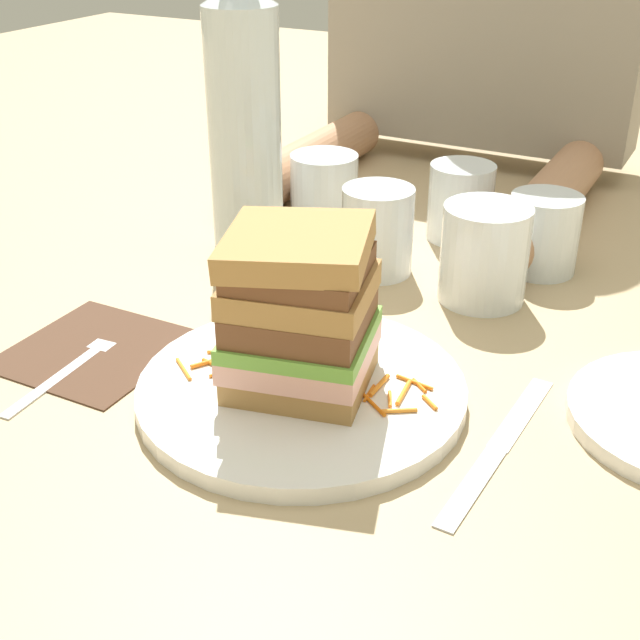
% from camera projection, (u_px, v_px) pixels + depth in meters
% --- Properties ---
extents(ground_plane, '(3.00, 3.00, 0.00)m').
position_uv_depth(ground_plane, '(324.00, 397.00, 0.65)').
color(ground_plane, tan).
extents(main_plate, '(0.25, 0.25, 0.01)m').
position_uv_depth(main_plate, '(302.00, 390.00, 0.64)').
color(main_plate, white).
rests_on(main_plate, ground_plane).
extents(sandwich, '(0.12, 0.12, 0.13)m').
position_uv_depth(sandwich, '(300.00, 312.00, 0.61)').
color(sandwich, '#A87A42').
rests_on(sandwich, main_plate).
extents(carrot_shred_0, '(0.01, 0.02, 0.00)m').
position_uv_depth(carrot_shred_0, '(228.00, 363.00, 0.66)').
color(carrot_shred_0, orange).
rests_on(carrot_shred_0, main_plate).
extents(carrot_shred_1, '(0.03, 0.01, 0.00)m').
position_uv_depth(carrot_shred_1, '(217.00, 366.00, 0.66)').
color(carrot_shred_1, orange).
rests_on(carrot_shred_1, main_plate).
extents(carrot_shred_2, '(0.02, 0.02, 0.00)m').
position_uv_depth(carrot_shred_2, '(205.00, 363.00, 0.66)').
color(carrot_shred_2, orange).
rests_on(carrot_shred_2, main_plate).
extents(carrot_shred_3, '(0.02, 0.02, 0.00)m').
position_uv_depth(carrot_shred_3, '(219.00, 381.00, 0.64)').
color(carrot_shred_3, orange).
rests_on(carrot_shred_3, main_plate).
extents(carrot_shred_4, '(0.03, 0.02, 0.00)m').
position_uv_depth(carrot_shred_4, '(224.00, 354.00, 0.67)').
color(carrot_shred_4, orange).
rests_on(carrot_shred_4, main_plate).
extents(carrot_shred_5, '(0.02, 0.02, 0.00)m').
position_uv_depth(carrot_shred_5, '(224.00, 372.00, 0.65)').
color(carrot_shred_5, orange).
rests_on(carrot_shred_5, main_plate).
extents(carrot_shred_6, '(0.03, 0.02, 0.00)m').
position_uv_depth(carrot_shred_6, '(184.00, 369.00, 0.65)').
color(carrot_shred_6, orange).
rests_on(carrot_shred_6, main_plate).
extents(carrot_shred_7, '(0.03, 0.02, 0.00)m').
position_uv_depth(carrot_shred_7, '(374.00, 405.00, 0.61)').
color(carrot_shred_7, orange).
rests_on(carrot_shred_7, main_plate).
extents(carrot_shred_8, '(0.00, 0.03, 0.00)m').
position_uv_depth(carrot_shred_8, '(379.00, 385.00, 0.63)').
color(carrot_shred_8, orange).
rests_on(carrot_shred_8, main_plate).
extents(carrot_shred_9, '(0.01, 0.02, 0.00)m').
position_uv_depth(carrot_shred_9, '(368.00, 394.00, 0.62)').
color(carrot_shred_9, orange).
rests_on(carrot_shred_9, main_plate).
extents(carrot_shred_10, '(0.02, 0.01, 0.00)m').
position_uv_depth(carrot_shred_10, '(430.00, 402.00, 0.61)').
color(carrot_shred_10, orange).
rests_on(carrot_shred_10, main_plate).
extents(carrot_shred_11, '(0.03, 0.01, 0.00)m').
position_uv_depth(carrot_shred_11, '(415.00, 382.00, 0.64)').
color(carrot_shred_11, orange).
rests_on(carrot_shred_11, main_plate).
extents(carrot_shred_12, '(0.02, 0.02, 0.00)m').
position_uv_depth(carrot_shred_12, '(400.00, 411.00, 0.60)').
color(carrot_shred_12, orange).
rests_on(carrot_shred_12, main_plate).
extents(carrot_shred_13, '(0.02, 0.01, 0.00)m').
position_uv_depth(carrot_shred_13, '(419.00, 385.00, 0.63)').
color(carrot_shred_13, orange).
rests_on(carrot_shred_13, main_plate).
extents(carrot_shred_14, '(0.01, 0.02, 0.00)m').
position_uv_depth(carrot_shred_14, '(392.00, 397.00, 0.62)').
color(carrot_shred_14, orange).
rests_on(carrot_shred_14, main_plate).
extents(carrot_shred_15, '(0.01, 0.03, 0.00)m').
position_uv_depth(carrot_shred_15, '(403.00, 393.00, 0.62)').
color(carrot_shred_15, orange).
rests_on(carrot_shred_15, main_plate).
extents(napkin_dark, '(0.13, 0.14, 0.00)m').
position_uv_depth(napkin_dark, '(96.00, 349.00, 0.71)').
color(napkin_dark, '#4C3323').
rests_on(napkin_dark, ground_plane).
extents(fork, '(0.03, 0.17, 0.00)m').
position_uv_depth(fork, '(78.00, 359.00, 0.69)').
color(fork, silver).
rests_on(fork, napkin_dark).
extents(knife, '(0.02, 0.20, 0.00)m').
position_uv_depth(knife, '(496.00, 450.00, 0.58)').
color(knife, silver).
rests_on(knife, ground_plane).
extents(juice_glass, '(0.08, 0.08, 0.09)m').
position_uv_depth(juice_glass, '(484.00, 258.00, 0.78)').
color(juice_glass, white).
rests_on(juice_glass, ground_plane).
extents(water_bottle, '(0.08, 0.08, 0.30)m').
position_uv_depth(water_bottle, '(244.00, 118.00, 0.85)').
color(water_bottle, silver).
rests_on(water_bottle, ground_plane).
extents(empty_tumbler_0, '(0.07, 0.07, 0.09)m').
position_uv_depth(empty_tumbler_0, '(377.00, 231.00, 0.83)').
color(empty_tumbler_0, silver).
rests_on(empty_tumbler_0, ground_plane).
extents(empty_tumbler_1, '(0.07, 0.07, 0.08)m').
position_uv_depth(empty_tumbler_1, '(543.00, 234.00, 0.84)').
color(empty_tumbler_1, silver).
rests_on(empty_tumbler_1, ground_plane).
extents(empty_tumbler_2, '(0.08, 0.08, 0.07)m').
position_uv_depth(empty_tumbler_2, '(324.00, 185.00, 0.97)').
color(empty_tumbler_2, silver).
rests_on(empty_tumbler_2, ground_plane).
extents(empty_tumbler_3, '(0.07, 0.07, 0.08)m').
position_uv_depth(empty_tumbler_3, '(461.00, 202.00, 0.91)').
color(empty_tumbler_3, silver).
rests_on(empty_tumbler_3, ground_plane).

